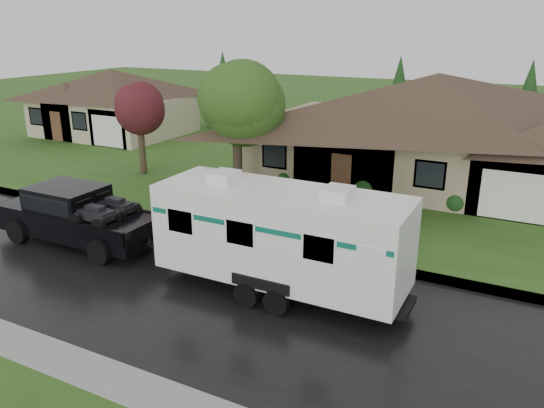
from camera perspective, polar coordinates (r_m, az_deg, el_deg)
The scene contains 11 objects.
ground at distance 17.89m, azimuth 1.00°, elevation -8.05°, with size 140.00×140.00×0.00m, color #2B541A.
road at distance 16.33m, azimuth -2.17°, elevation -10.84°, with size 140.00×8.00×0.01m, color black.
curb at distance 19.71m, azimuth 3.91°, elevation -5.22°, with size 140.00×0.50×0.15m, color gray.
lawn at distance 31.21m, azimuth 13.30°, elevation 3.39°, with size 140.00×26.00×0.15m, color #2B541A.
house_main at distance 28.92m, azimuth 17.67°, elevation 8.97°, with size 19.44×10.80×6.90m.
house_far at distance 42.04m, azimuth -16.64°, elevation 11.01°, with size 10.80×8.64×5.80m.
tree_left_green at distance 24.61m, azimuth -3.85°, elevation 10.99°, with size 4.02×4.02×6.65m.
tree_red at distance 29.94m, azimuth -14.13°, elevation 9.80°, with size 3.10×3.10×5.13m.
shrub_row at distance 25.28m, azimuth 14.52°, elevation 1.07°, with size 13.60×1.00×1.00m.
pickup_truck at distance 21.70m, azimuth -20.41°, elevation -0.94°, with size 6.69×2.54×2.23m.
travel_trailer at distance 16.30m, azimuth 0.98°, elevation -3.24°, with size 8.25×2.90×3.70m.
Camera 1 is at (7.03, -14.35, 8.05)m, focal length 35.00 mm.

